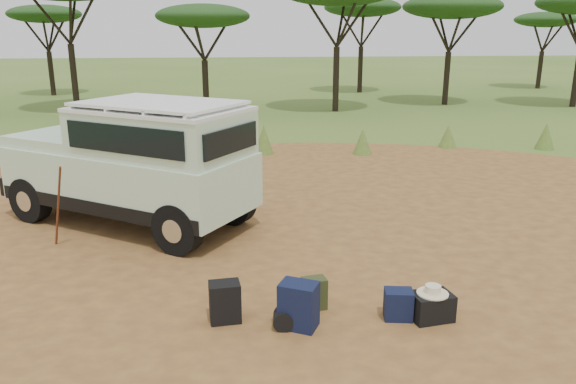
{
  "coord_description": "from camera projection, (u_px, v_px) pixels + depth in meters",
  "views": [
    {
      "loc": [
        -1.17,
        -8.14,
        3.72
      ],
      "look_at": [
        -0.12,
        1.13,
        1.0
      ],
      "focal_mm": 35.0,
      "sensor_mm": 36.0,
      "label": 1
    }
  ],
  "objects": [
    {
      "name": "ground",
      "position": [
        303.0,
        272.0,
        8.93
      ],
      "size": [
        140.0,
        140.0,
        0.0
      ],
      "primitive_type": "plane",
      "color": "#4C6C26",
      "rests_on": "ground"
    },
    {
      "name": "dirt_clearing",
      "position": [
        303.0,
        271.0,
        8.93
      ],
      "size": [
        23.0,
        23.0,
        0.01
      ],
      "primitive_type": "cylinder",
      "color": "olive",
      "rests_on": "ground"
    },
    {
      "name": "grass_fringe",
      "position": [
        268.0,
        142.0,
        17.1
      ],
      "size": [
        36.6,
        1.6,
        0.9
      ],
      "color": "#4C6C26",
      "rests_on": "ground"
    },
    {
      "name": "acacia_treeline",
      "position": [
        262.0,
        3.0,
        26.55
      ],
      "size": [
        46.7,
        13.2,
        6.26
      ],
      "color": "black",
      "rests_on": "ground"
    },
    {
      "name": "safari_vehicle",
      "position": [
        135.0,
        166.0,
        10.8
      ],
      "size": [
        5.25,
        4.43,
        2.46
      ],
      "rotation": [
        0.0,
        0.0,
        -0.59
      ],
      "color": "silver",
      "rests_on": "ground"
    },
    {
      "name": "walking_staff",
      "position": [
        58.0,
        207.0,
        9.66
      ],
      "size": [
        0.41,
        0.5,
        1.54
      ],
      "primitive_type": "cylinder",
      "rotation": [
        0.36,
        0.0,
        0.68
      ],
      "color": "maroon",
      "rests_on": "ground"
    },
    {
      "name": "backpack_black",
      "position": [
        225.0,
        302.0,
        7.35
      ],
      "size": [
        0.43,
        0.33,
        0.55
      ],
      "primitive_type": "cube",
      "rotation": [
        0.0,
        0.0,
        0.1
      ],
      "color": "black",
      "rests_on": "ground"
    },
    {
      "name": "backpack_navy",
      "position": [
        299.0,
        306.0,
        7.19
      ],
      "size": [
        0.57,
        0.52,
        0.62
      ],
      "primitive_type": "cube",
      "rotation": [
        0.0,
        0.0,
        -0.47
      ],
      "color": "#101A35",
      "rests_on": "ground"
    },
    {
      "name": "backpack_olive",
      "position": [
        314.0,
        293.0,
        7.71
      ],
      "size": [
        0.36,
        0.28,
        0.45
      ],
      "primitive_type": "cube",
      "rotation": [
        0.0,
        0.0,
        0.17
      ],
      "color": "#37401D",
      "rests_on": "ground"
    },
    {
      "name": "duffel_navy",
      "position": [
        398.0,
        305.0,
        7.43
      ],
      "size": [
        0.41,
        0.33,
        0.41
      ],
      "primitive_type": "cube",
      "rotation": [
        0.0,
        0.0,
        -0.17
      ],
      "color": "#101A35",
      "rests_on": "ground"
    },
    {
      "name": "hard_case",
      "position": [
        432.0,
        307.0,
        7.42
      ],
      "size": [
        0.58,
        0.45,
        0.37
      ],
      "primitive_type": "cube",
      "rotation": [
        0.0,
        0.0,
        0.15
      ],
      "color": "black",
      "rests_on": "ground"
    },
    {
      "name": "stuff_sack",
      "position": [
        283.0,
        319.0,
        7.22
      ],
      "size": [
        0.29,
        0.29,
        0.27
      ],
      "primitive_type": "cylinder",
      "rotation": [
        1.57,
        0.0,
        -0.11
      ],
      "color": "black",
      "rests_on": "ground"
    },
    {
      "name": "safari_hat",
      "position": [
        433.0,
        291.0,
        7.35
      ],
      "size": [
        0.41,
        0.41,
        0.12
      ],
      "color": "beige",
      "rests_on": "hard_case"
    }
  ]
}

